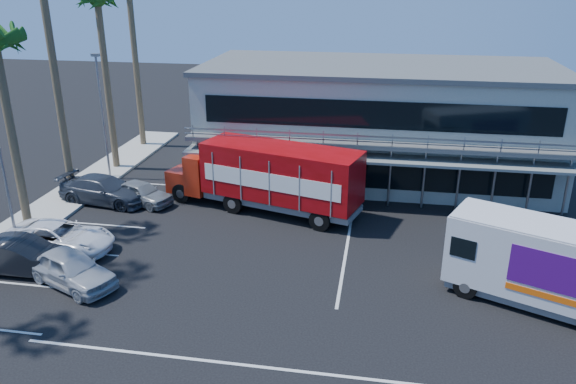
% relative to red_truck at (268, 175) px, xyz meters
% --- Properties ---
extents(ground, '(120.00, 120.00, 0.00)m').
position_rel_red_truck_xyz_m(ground, '(2.75, -7.48, -2.13)').
color(ground, black).
rests_on(ground, ground).
extents(building, '(22.40, 12.00, 7.30)m').
position_rel_red_truck_xyz_m(building, '(5.75, 7.46, 1.52)').
color(building, '#999D90').
rests_on(building, ground).
extents(curb_strip, '(3.00, 32.00, 0.16)m').
position_rel_red_truck_xyz_m(curb_strip, '(-12.25, -1.48, -2.05)').
color(curb_strip, '#A5A399').
rests_on(curb_strip, ground).
extents(palm_e, '(2.80, 2.80, 12.25)m').
position_rel_red_truck_xyz_m(palm_e, '(-11.95, 5.52, 8.44)').
color(palm_e, brown).
rests_on(palm_e, ground).
extents(light_pole_near, '(0.50, 0.25, 8.09)m').
position_rel_red_truck_xyz_m(light_pole_near, '(-11.45, -6.48, 2.37)').
color(light_pole_near, gray).
rests_on(light_pole_near, ground).
extents(light_pole_far, '(0.50, 0.25, 8.09)m').
position_rel_red_truck_xyz_m(light_pole_far, '(-11.45, 3.52, 2.37)').
color(light_pole_far, gray).
rests_on(light_pole_far, ground).
extents(red_truck, '(11.78, 5.73, 3.87)m').
position_rel_red_truck_xyz_m(red_truck, '(0.00, 0.00, 0.00)').
color(red_truck, '#AA200D').
rests_on(red_truck, ground).
extents(white_van, '(7.63, 5.20, 3.54)m').
position_rel_red_truck_xyz_m(white_van, '(12.74, -7.69, -0.25)').
color(white_van, silver).
rests_on(white_van, ground).
extents(parked_car_a, '(4.92, 3.55, 1.56)m').
position_rel_red_truck_xyz_m(parked_car_a, '(-6.75, -9.48, -1.35)').
color(parked_car_a, '#ACAEB3').
rests_on(parked_car_a, ground).
extents(parked_car_b, '(4.86, 1.73, 1.60)m').
position_rel_red_truck_xyz_m(parked_car_b, '(-9.55, -8.83, -1.33)').
color(parked_car_b, black).
rests_on(parked_car_b, ground).
extents(parked_car_c, '(5.42, 2.68, 1.48)m').
position_rel_red_truck_xyz_m(parked_car_c, '(-8.98, -6.68, -1.39)').
color(parked_car_c, white).
rests_on(parked_car_c, ground).
extents(parked_car_d, '(5.71, 2.94, 1.58)m').
position_rel_red_truck_xyz_m(parked_car_d, '(-9.75, -0.48, -1.34)').
color(parked_car_d, '#2F343F').
rests_on(parked_car_d, ground).
extents(parked_car_e, '(4.28, 2.86, 1.35)m').
position_rel_red_truck_xyz_m(parked_car_e, '(-7.56, -0.28, -1.45)').
color(parked_car_e, gray).
rests_on(parked_car_e, ground).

